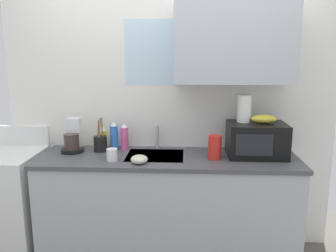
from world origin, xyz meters
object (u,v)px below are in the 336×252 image
microwave (256,140)px  cereal_canister (215,147)px  small_bowl (139,159)px  dish_soap_bottle_pink (124,137)px  dish_soap_bottle_yellow (103,138)px  dish_soap_bottle_blue (114,137)px  stove_range (6,203)px  utensil_crock (100,143)px  banana_bunch (264,119)px  paper_towel_roll (244,109)px  coffee_maker (73,139)px  mug_white (112,155)px

microwave → cereal_canister: bearing=-163.8°
cereal_canister → small_bowl: (-0.58, -0.15, -0.06)m
dish_soap_bottle_pink → dish_soap_bottle_yellow: size_ratio=1.17×
dish_soap_bottle_pink → small_bowl: dish_soap_bottle_pink is taller
small_bowl → dish_soap_bottle_blue: bearing=125.7°
stove_range → microwave: size_ratio=2.35×
stove_range → utensil_crock: (0.81, 0.12, 0.51)m
banana_bunch → paper_towel_roll: bearing=161.6°
coffee_maker → dish_soap_bottle_blue: size_ratio=1.14×
stove_range → dish_soap_bottle_blue: 1.09m
microwave → utensil_crock: (-1.29, 0.07, -0.06)m
stove_range → mug_white: stove_range is taller
dish_soap_bottle_yellow → mug_white: dish_soap_bottle_yellow is taller
coffee_maker → dish_soap_bottle_blue: (0.34, 0.06, 0.01)m
stove_range → small_bowl: stove_range is taller
coffee_maker → small_bowl: (0.60, -0.31, -0.07)m
coffee_maker → cereal_canister: 1.19m
stove_range → cereal_canister: size_ratio=5.72×
cereal_canister → stove_range: bearing=178.3°
dish_soap_bottle_yellow → utensil_crock: (-0.00, -0.09, -0.02)m
utensil_crock → dish_soap_bottle_yellow: bearing=88.0°
banana_bunch → dish_soap_bottle_yellow: (-1.34, 0.16, -0.21)m
stove_range → microwave: 2.18m
paper_towel_roll → small_bowl: paper_towel_roll is taller
stove_range → paper_towel_roll: (2.00, 0.10, 0.82)m
cereal_canister → utensil_crock: utensil_crock is taller
coffee_maker → mug_white: 0.46m
dish_soap_bottle_pink → cereal_canister: dish_soap_bottle_pink is taller
banana_bunch → dish_soap_bottle_yellow: size_ratio=1.02×
utensil_crock → microwave: bearing=-3.2°
dish_soap_bottle_pink → small_bowl: 0.44m
cereal_canister → small_bowl: size_ratio=1.45×
dish_soap_bottle_blue → dish_soap_bottle_yellow: 0.11m
dish_soap_bottle_blue → mug_white: size_ratio=2.60×
microwave → paper_towel_roll: (-0.10, 0.05, 0.24)m
dish_soap_bottle_blue → dish_soap_bottle_yellow: bearing=161.6°
dish_soap_bottle_yellow → utensil_crock: size_ratio=0.67×
stove_range → banana_bunch: 2.28m
cereal_canister → microwave: bearing=16.2°
coffee_maker → dish_soap_bottle_blue: 0.34m
paper_towel_roll → coffee_maker: paper_towel_roll is taller
dish_soap_bottle_pink → dish_soap_bottle_yellow: (-0.19, 0.01, -0.02)m
paper_towel_roll → cereal_canister: (-0.24, -0.15, -0.29)m
cereal_canister → mug_white: 0.80m
stove_range → dish_soap_bottle_blue: bearing=10.3°
stove_range → microwave: (2.10, 0.04, 0.58)m
paper_towel_roll → dish_soap_bottle_pink: paper_towel_roll is taller
dish_soap_bottle_blue → coffee_maker: bearing=-169.5°
paper_towel_roll → utensil_crock: size_ratio=0.76×
coffee_maker → dish_soap_bottle_pink: bearing=11.2°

